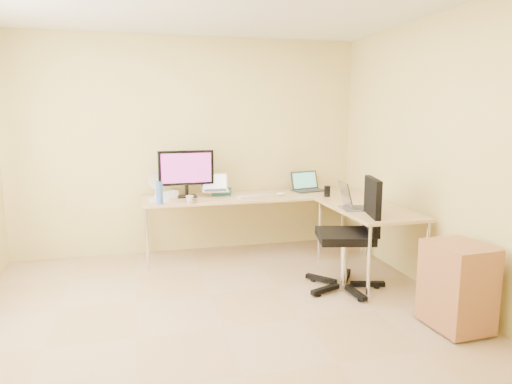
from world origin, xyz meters
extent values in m
plane|color=tan|center=(0.00, 0.00, 0.00)|extent=(4.50, 4.50, 0.00)
plane|color=#E3CD6E|center=(0.00, 2.25, 1.30)|extent=(4.50, 0.00, 4.50)
plane|color=#E3CD6E|center=(0.00, -2.25, 1.30)|extent=(4.50, 0.00, 4.50)
plane|color=#E3CD6E|center=(2.10, 0.00, 1.30)|extent=(0.00, 4.50, 4.50)
cube|color=tan|center=(0.72, 1.85, 0.36)|extent=(2.65, 0.70, 0.73)
cube|color=tan|center=(1.70, 0.85, 0.36)|extent=(0.70, 1.30, 0.73)
cube|color=black|center=(-0.07, 1.92, 1.00)|extent=(0.65, 0.24, 0.55)
cube|color=#225E5E|center=(0.36, 2.05, 0.76)|extent=(0.30, 0.36, 0.05)
cube|color=silver|center=(0.26, 1.91, 0.88)|extent=(0.33, 0.25, 0.20)
cube|color=#252525|center=(1.45, 1.97, 0.85)|extent=(0.44, 0.37, 0.24)
cube|color=beige|center=(0.69, 1.73, 0.74)|extent=(0.46, 0.25, 0.02)
ellipsoid|color=silver|center=(1.02, 1.74, 0.75)|extent=(0.13, 0.09, 0.04)
imported|color=silver|center=(-0.08, 1.55, 0.77)|extent=(0.11, 0.11, 0.08)
cylinder|color=silver|center=(-0.05, 1.55, 0.74)|extent=(0.15, 0.15, 0.03)
cylinder|color=#375FA4|center=(-0.40, 1.55, 0.85)|extent=(0.09, 0.09, 0.25)
cube|color=silver|center=(-0.40, 1.79, 0.73)|extent=(0.23, 0.33, 0.01)
cube|color=silver|center=(-0.30, 1.97, 0.77)|extent=(0.26, 0.23, 0.08)
cylinder|color=silver|center=(-0.40, 2.05, 0.86)|extent=(0.24, 0.24, 0.26)
cylinder|color=black|center=(1.53, 1.55, 0.79)|extent=(0.10, 0.10, 0.13)
cube|color=#9CA0B5|center=(1.53, 0.81, 0.85)|extent=(0.37, 0.30, 0.23)
cube|color=black|center=(1.29, 0.55, 0.50)|extent=(0.80, 0.80, 1.10)
cube|color=#9F6438|center=(1.79, -0.46, 0.36)|extent=(0.42, 0.51, 0.67)
camera|label=1|loc=(-0.60, -3.44, 1.70)|focal=32.57mm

